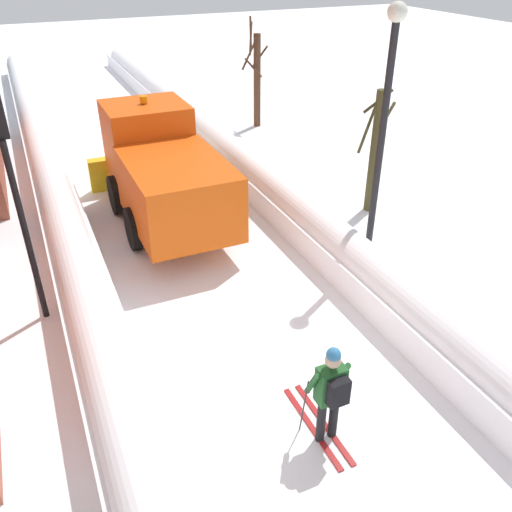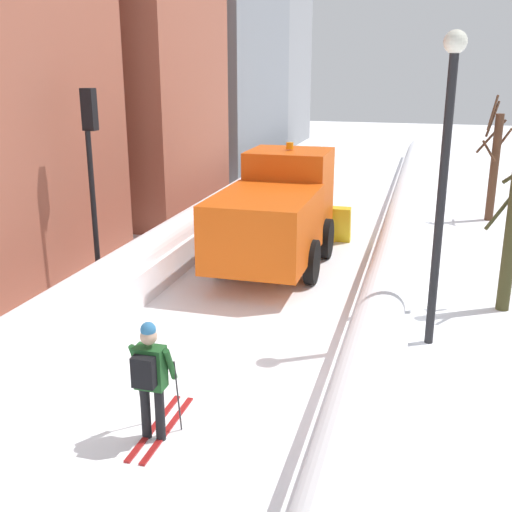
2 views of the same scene
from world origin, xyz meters
TOP-DOWN VIEW (x-y plane):
  - ground_plane at (0.00, 10.00)m, footprint 80.00×80.00m
  - snowbank_left at (-2.86, 10.00)m, footprint 1.10×36.00m
  - snowbank_right at (2.86, 10.00)m, footprint 1.10×36.00m
  - building_brick_mid at (-7.90, 11.33)m, footprint 7.59×6.42m
  - building_concrete_far at (-7.90, 20.93)m, footprint 7.32×9.69m
  - building_tower_distant at (-7.90, 29.79)m, footprint 6.96×7.14m
  - plow_truck at (-0.18, 6.29)m, footprint 3.20×5.98m
  - skier at (0.02, -1.97)m, footprint 0.62×1.80m
  - traffic_light_pole at (-3.68, 3.24)m, footprint 0.28×0.42m
  - street_lamp at (3.79, 2.43)m, footprint 0.40×0.40m
  - bare_tree_near at (5.33, 4.63)m, footprint 1.01×0.89m
  - bare_tree_mid at (5.66, 13.23)m, footprint 1.09×1.19m

SIDE VIEW (x-z plane):
  - ground_plane at x=0.00m, z-range 0.00..0.00m
  - snowbank_right at x=2.86m, z-range -0.05..1.08m
  - snowbank_left at x=-2.86m, z-range -0.04..1.20m
  - skier at x=0.02m, z-range 0.10..1.91m
  - plow_truck at x=-0.18m, z-range -0.08..3.04m
  - bare_tree_near at x=5.33m, z-range 0.07..3.47m
  - bare_tree_mid at x=5.66m, z-range -0.15..4.04m
  - traffic_light_pole at x=-3.68m, z-range 0.93..5.59m
  - street_lamp at x=3.79m, z-range 0.72..6.43m
  - building_tower_distant at x=-7.90m, z-range 0.00..11.28m
  - building_concrete_far at x=-7.90m, z-range 0.00..11.63m
  - building_brick_mid at x=-7.90m, z-range 0.00..12.23m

